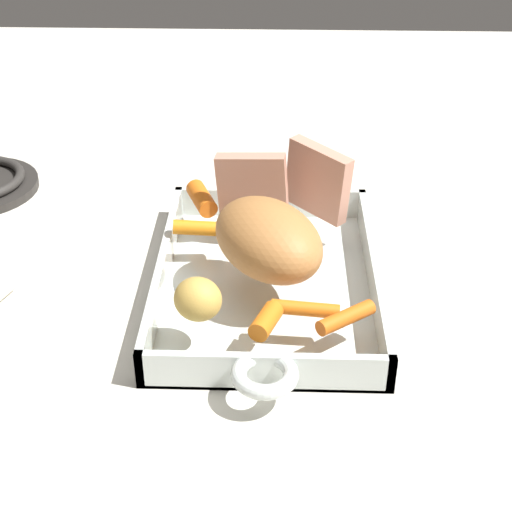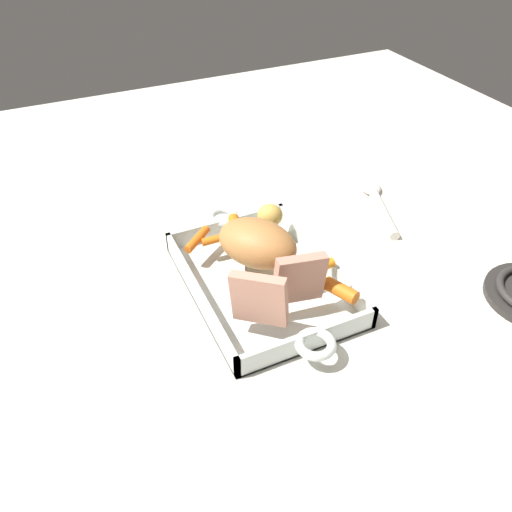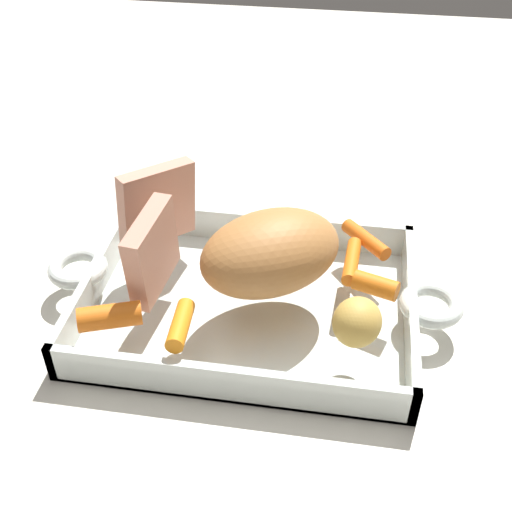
# 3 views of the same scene
# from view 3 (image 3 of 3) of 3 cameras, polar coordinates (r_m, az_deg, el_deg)

# --- Properties ---
(ground_plane) EXTENTS (1.96, 1.96, 0.00)m
(ground_plane) POSITION_cam_3_polar(r_m,az_deg,el_deg) (0.65, -0.65, -4.89)
(ground_plane) COLOR silver
(roasting_dish) EXTENTS (0.41, 0.24, 0.04)m
(roasting_dish) POSITION_cam_3_polar(r_m,az_deg,el_deg) (0.64, -0.66, -4.08)
(roasting_dish) COLOR silver
(roasting_dish) RESTS_ON ground_plane
(pork_roast) EXTENTS (0.17, 0.16, 0.07)m
(pork_roast) POSITION_cam_3_polar(r_m,az_deg,el_deg) (0.60, 1.30, 0.28)
(pork_roast) COLOR #B6773E
(pork_roast) RESTS_ON roasting_dish
(roast_slice_outer) EXTENTS (0.07, 0.08, 0.09)m
(roast_slice_outer) POSITION_cam_3_polar(r_m,az_deg,el_deg) (0.66, -8.81, 4.54)
(roast_slice_outer) COLOR tan
(roast_slice_outer) RESTS_ON roasting_dish
(roast_slice_thick) EXTENTS (0.03, 0.09, 0.08)m
(roast_slice_thick) POSITION_cam_3_polar(r_m,az_deg,el_deg) (0.60, -9.27, 0.34)
(roast_slice_thick) COLOR tan
(roast_slice_thick) RESTS_ON roasting_dish
(baby_carrot_center_left) EXTENTS (0.05, 0.06, 0.02)m
(baby_carrot_center_left) POSITION_cam_3_polar(r_m,az_deg,el_deg) (0.67, 9.77, 1.48)
(baby_carrot_center_left) COLOR orange
(baby_carrot_center_left) RESTS_ON roasting_dish
(baby_carrot_northwest) EXTENTS (0.02, 0.06, 0.02)m
(baby_carrot_northwest) POSITION_cam_3_polar(r_m,az_deg,el_deg) (0.57, -6.76, -6.12)
(baby_carrot_northwest) COLOR orange
(baby_carrot_northwest) RESTS_ON roasting_dish
(baby_carrot_southeast) EXTENTS (0.06, 0.04, 0.02)m
(baby_carrot_southeast) POSITION_cam_3_polar(r_m,az_deg,el_deg) (0.59, -12.91, -5.28)
(baby_carrot_southeast) COLOR orange
(baby_carrot_southeast) RESTS_ON roasting_dish
(baby_carrot_short) EXTENTS (0.05, 0.03, 0.02)m
(baby_carrot_short) POSITION_cam_3_polar(r_m,az_deg,el_deg) (0.62, 10.64, -2.39)
(baby_carrot_short) COLOR orange
(baby_carrot_short) RESTS_ON roasting_dish
(baby_carrot_southwest) EXTENTS (0.02, 0.07, 0.02)m
(baby_carrot_southwest) POSITION_cam_3_polar(r_m,az_deg,el_deg) (0.64, 8.54, -0.45)
(baby_carrot_southwest) COLOR orange
(baby_carrot_southwest) RESTS_ON roasting_dish
(potato_near_roast) EXTENTS (0.06, 0.06, 0.04)m
(potato_near_roast) POSITION_cam_3_polar(r_m,az_deg,el_deg) (0.56, 9.01, -5.84)
(potato_near_roast) COLOR gold
(potato_near_roast) RESTS_ON roasting_dish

